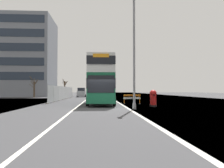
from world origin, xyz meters
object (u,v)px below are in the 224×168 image
at_px(roadworks_barrier, 132,98).
at_px(car_oncoming_near, 97,93).
at_px(lamppost_foreground, 134,55).
at_px(red_pillar_postbox, 153,98).
at_px(car_receding_mid, 81,93).
at_px(double_decker_bus, 101,81).

relative_size(roadworks_barrier, car_oncoming_near, 0.50).
height_order(lamppost_foreground, red_pillar_postbox, lamppost_foreground).
distance_m(red_pillar_postbox, roadworks_barrier, 4.43).
distance_m(red_pillar_postbox, car_oncoming_near, 23.38).
height_order(red_pillar_postbox, car_oncoming_near, car_oncoming_near).
bearing_deg(roadworks_barrier, red_pillar_postbox, -72.08).
distance_m(car_oncoming_near, car_receding_mid, 8.88).
xyz_separation_m(double_decker_bus, roadworks_barrier, (3.46, -0.21, -1.94)).
bearing_deg(double_decker_bus, car_oncoming_near, 91.86).
bearing_deg(red_pillar_postbox, car_oncoming_near, 103.40).
bearing_deg(double_decker_bus, car_receding_mid, 98.99).
height_order(double_decker_bus, car_oncoming_near, double_decker_bus).
bearing_deg(double_decker_bus, lamppost_foreground, -69.31).
bearing_deg(car_oncoming_near, roadworks_barrier, -77.65).
relative_size(lamppost_foreground, car_oncoming_near, 2.45).
xyz_separation_m(double_decker_bus, red_pillar_postbox, (4.83, -4.43, -1.76)).
height_order(double_decker_bus, car_receding_mid, double_decker_bus).
xyz_separation_m(red_pillar_postbox, car_oncoming_near, (-5.42, 22.74, 0.19)).
height_order(double_decker_bus, red_pillar_postbox, double_decker_bus).
xyz_separation_m(lamppost_foreground, red_pillar_postbox, (2.20, 2.52, -3.59)).
height_order(double_decker_bus, roadworks_barrier, double_decker_bus).
xyz_separation_m(double_decker_bus, lamppost_foreground, (2.62, -6.94, 1.83)).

